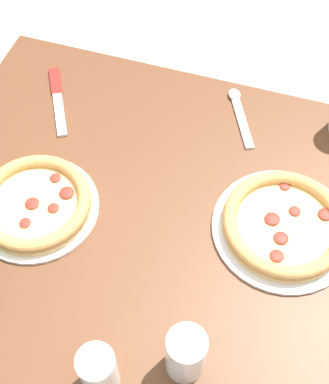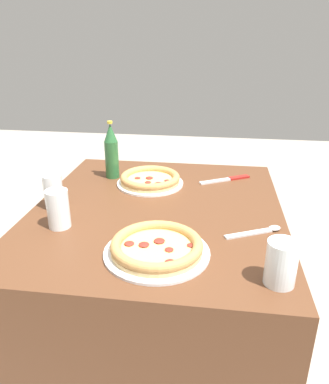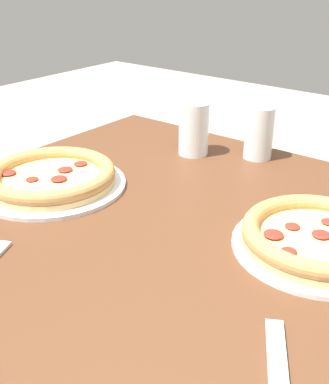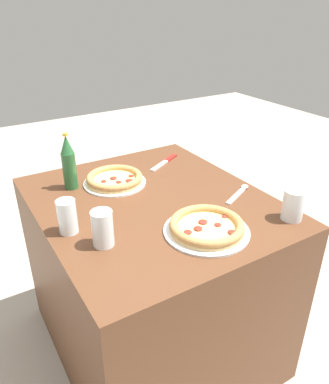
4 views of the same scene
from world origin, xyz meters
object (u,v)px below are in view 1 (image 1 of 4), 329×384
object	(u,v)px
glass_mango_juice	(186,355)
spoon	(239,110)
knife	(58,98)
glass_iced_tea	(99,372)
pizza_veggie	(35,204)
pizza_margherita	(284,225)

from	to	relation	value
glass_mango_juice	spoon	distance (m)	0.63
knife	glass_iced_tea	bearing A→B (deg)	-59.62
pizza_veggie	knife	size ratio (longest dim) A/B	1.27
glass_mango_juice	glass_iced_tea	bearing A→B (deg)	-151.23
pizza_margherita	knife	bearing A→B (deg)	161.41
pizza_veggie	glass_iced_tea	xyz separation A→B (m)	(0.26, -0.29, 0.03)
pizza_veggie	knife	world-z (taller)	pizza_veggie
pizza_veggie	glass_iced_tea	size ratio (longest dim) A/B	2.21
knife	glass_mango_juice	bearing A→B (deg)	-47.61
pizza_veggie	glass_mango_juice	bearing A→B (deg)	-29.18
pizza_margherita	glass_mango_juice	bearing A→B (deg)	-109.41
pizza_veggie	pizza_margherita	distance (m)	0.52
glass_mango_juice	glass_iced_tea	size ratio (longest dim) A/B	1.02
pizza_veggie	spoon	distance (m)	0.53
glass_mango_juice	spoon	world-z (taller)	glass_mango_juice
pizza_margherita	glass_iced_tea	world-z (taller)	glass_iced_tea
glass_mango_juice	pizza_margherita	bearing A→B (deg)	70.59
spoon	pizza_veggie	bearing A→B (deg)	-130.64
pizza_margherita	spoon	distance (m)	0.34
glass_mango_juice	knife	world-z (taller)	glass_mango_juice
glass_iced_tea	spoon	xyz separation A→B (m)	(0.08, 0.69, -0.05)
pizza_margherita	knife	world-z (taller)	pizza_margherita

